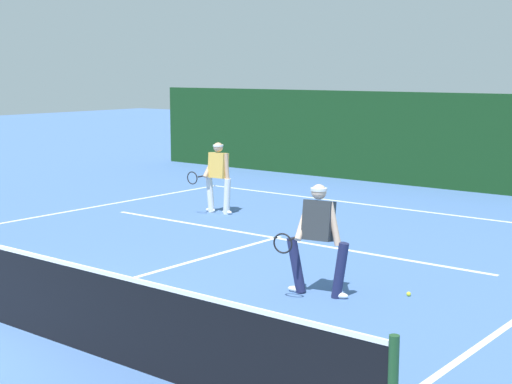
{
  "coord_description": "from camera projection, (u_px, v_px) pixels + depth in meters",
  "views": [
    {
      "loc": [
        8.77,
        -5.4,
        3.24
      ],
      "look_at": [
        0.06,
        5.56,
        1.0
      ],
      "focal_mm": 53.74,
      "sensor_mm": 36.0,
      "label": 1
    }
  ],
  "objects": [
    {
      "name": "player_far",
      "position": [
        218.0,
        174.0,
        17.37
      ],
      "size": [
        0.76,
        0.86,
        1.62
      ],
      "rotation": [
        0.0,
        0.0,
        3.21
      ],
      "color": "silver",
      "rests_on": "ground_plane"
    },
    {
      "name": "player_near",
      "position": [
        318.0,
        235.0,
        10.98
      ],
      "size": [
        0.97,
        0.87,
        1.64
      ],
      "rotation": [
        0.0,
        0.0,
        3.34
      ],
      "color": "#1E234C",
      "rests_on": "ground_plane"
    },
    {
      "name": "court_line_service",
      "position": [
        276.0,
        238.0,
        14.91
      ],
      "size": [
        8.89,
        0.1,
        0.01
      ],
      "primitive_type": "cube",
      "color": "white",
      "rests_on": "ground_plane"
    },
    {
      "name": "court_line_baseline_far",
      "position": [
        386.0,
        207.0,
        18.29
      ],
      "size": [
        10.91,
        0.1,
        0.01
      ],
      "primitive_type": "cube",
      "color": "white",
      "rests_on": "ground_plane"
    },
    {
      "name": "back_fence_windscreen",
      "position": [
        450.0,
        141.0,
        20.79
      ],
      "size": [
        21.22,
        0.12,
        2.63
      ],
      "primitive_type": "cube",
      "color": "#143A19",
      "rests_on": "ground_plane"
    },
    {
      "name": "court_line_centre",
      "position": [
        164.0,
        269.0,
        12.55
      ],
      "size": [
        0.1,
        6.4,
        0.01
      ],
      "primitive_type": "cube",
      "color": "white",
      "rests_on": "ground_plane"
    },
    {
      "name": "tennis_ball",
      "position": [
        409.0,
        294.0,
        11.07
      ],
      "size": [
        0.07,
        0.07,
        0.07
      ],
      "primitive_type": "sphere",
      "color": "#D1E033",
      "rests_on": "ground_plane"
    }
  ]
}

